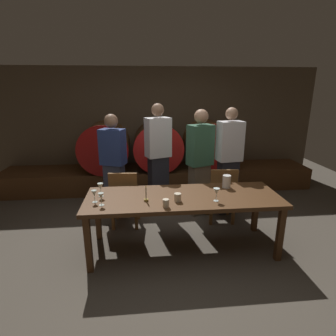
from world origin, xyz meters
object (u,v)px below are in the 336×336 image
at_px(cup_right, 178,197).
at_px(guest_center_right, 200,162).
at_px(wine_barrel_left, 105,146).
at_px(pitcher, 227,181).
at_px(wine_barrel_center, 157,145).
at_px(wine_barrel_right, 208,144).
at_px(candle_center, 146,197).
at_px(chair_right, 222,192).
at_px(wine_glass_center_left, 100,187).
at_px(wine_glass_far_left, 94,194).
at_px(cup_left, 166,203).
at_px(guest_far_right, 229,161).
at_px(guest_center_left, 158,158).
at_px(wine_glass_center_right, 101,197).
at_px(guest_far_left, 114,164).
at_px(chair_left, 125,196).
at_px(wine_glass_far_right, 216,192).
at_px(dining_table, 183,201).

bearing_deg(cup_right, guest_center_right, 66.35).
bearing_deg(wine_barrel_left, guest_center_right, -38.51).
bearing_deg(guest_center_right, pitcher, 83.29).
height_order(wine_barrel_left, wine_barrel_center, same).
relative_size(wine_barrel_right, candle_center, 4.80).
bearing_deg(chair_right, candle_center, 38.52).
bearing_deg(chair_right, wine_glass_center_left, 23.37).
xyz_separation_m(wine_barrel_center, wine_barrel_right, (1.04, 0.00, 0.00)).
xyz_separation_m(wine_barrel_center, wine_glass_far_left, (-0.88, -2.39, -0.06)).
relative_size(wine_glass_center_left, cup_left, 1.82).
distance_m(guest_far_right, wine_glass_far_left, 2.23).
xyz_separation_m(cup_left, cup_right, (0.15, 0.15, 0.00)).
height_order(pitcher, wine_glass_far_left, pitcher).
relative_size(guest_center_left, guest_center_right, 1.05).
distance_m(candle_center, wine_glass_center_right, 0.51).
bearing_deg(wine_glass_far_left, chair_right, 23.44).
bearing_deg(wine_barrel_center, wine_glass_center_left, -110.53).
xyz_separation_m(wine_barrel_center, candle_center, (-0.28, -2.42, -0.11)).
bearing_deg(chair_right, guest_far_left, -13.73).
bearing_deg(guest_center_left, wine_barrel_right, -154.83).
distance_m(chair_left, guest_center_left, 0.86).
height_order(chair_right, pitcher, pitcher).
xyz_separation_m(guest_center_left, pitcher, (0.85, -0.95, -0.10)).
relative_size(guest_center_left, wine_glass_far_right, 11.25).
relative_size(guest_far_right, cup_left, 18.56).
distance_m(guest_center_right, wine_glass_center_right, 1.82).
bearing_deg(wine_glass_center_right, wine_glass_far_left, 133.54).
height_order(wine_barrel_right, guest_far_left, guest_far_left).
bearing_deg(wine_barrel_center, wine_glass_far_left, -110.17).
xyz_separation_m(pitcher, wine_glass_far_left, (-1.68, -0.33, 0.02)).
relative_size(guest_center_left, pitcher, 10.59).
bearing_deg(cup_left, wine_glass_far_left, 165.20).
xyz_separation_m(guest_center_right, pitcher, (0.20, -0.77, -0.06)).
relative_size(chair_right, guest_far_right, 0.51).
bearing_deg(chair_left, guest_center_right, -158.75).
distance_m(wine_barrel_left, wine_glass_far_left, 2.40).
height_order(wine_barrel_center, chair_right, wine_barrel_center).
bearing_deg(guest_center_left, chair_left, 24.26).
bearing_deg(guest_far_right, wine_glass_center_right, 24.22).
height_order(wine_glass_far_right, cup_left, wine_glass_far_right).
bearing_deg(guest_far_right, chair_right, 52.30).
xyz_separation_m(dining_table, guest_center_left, (-0.23, 1.19, 0.25)).
relative_size(wine_barrel_center, cup_right, 9.89).
distance_m(guest_center_right, pitcher, 0.80).
relative_size(candle_center, wine_glass_far_right, 1.25).
xyz_separation_m(dining_table, chair_right, (0.70, 0.68, -0.18)).
bearing_deg(guest_center_left, wine_glass_far_right, 92.96).
height_order(wine_barrel_center, wine_barrel_right, same).
bearing_deg(chair_left, guest_far_right, -163.52).
distance_m(wine_barrel_right, candle_center, 2.76).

